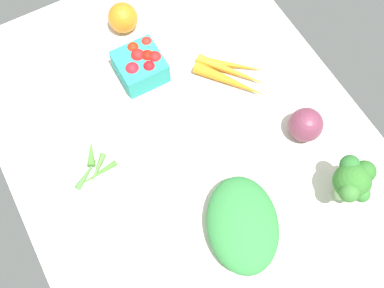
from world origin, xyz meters
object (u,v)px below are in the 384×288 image
Objects in this scene: leafy_greens_clump at (241,225)px; berry_basket at (141,65)px; red_onion_center at (306,125)px; broccoli_head at (353,181)px; okra_pile at (93,166)px; carrot_bunch at (232,75)px; heirloom_tomato_orange at (123,18)px.

berry_basket reaches higher than leafy_greens_clump.
leafy_greens_clump is 42.67cm from berry_basket.
leafy_greens_clump is (11.77, -23.49, -0.28)cm from red_onion_center.
broccoli_head is at bearing 80.33° from leafy_greens_clump.
berry_basket reaches higher than okra_pile.
okra_pile is 1.01× the size of berry_basket.
carrot_bunch is 37.68cm from okra_pile.
heirloom_tomato_orange is 0.70× the size of okra_pile.
heirloom_tomato_orange is 0.71× the size of berry_basket.
broccoli_head is 52.89cm from okra_pile.
carrot_bunch is at bearing 57.43° from berry_basket.
carrot_bunch is 1.77× the size of berry_basket.
heirloom_tomato_orange is (-44.95, -21.86, -0.10)cm from red_onion_center.
red_onion_center reaches higher than carrot_bunch.
carrot_bunch is at bearing 31.45° from heirloom_tomato_orange.
red_onion_center reaches higher than okra_pile.
carrot_bunch is 1.76× the size of okra_pile.
broccoli_head is (60.55, 20.85, 4.31)cm from heirloom_tomato_orange.
broccoli_head is at bearing 26.36° from berry_basket.
berry_basket is at bearing -142.10° from red_onion_center.
carrot_bunch is 21.12cm from berry_basket.
okra_pile is 25.61cm from berry_basket.
red_onion_center reaches higher than berry_basket.
heirloom_tomato_orange and berry_basket have the same top height.
red_onion_center is 0.41× the size of carrot_bunch.
heirloom_tomato_orange reaches higher than okra_pile.
berry_basket reaches higher than carrot_bunch.
broccoli_head is at bearing 19.00° from heirloom_tomato_orange.
broccoli_head is 1.14× the size of berry_basket.
red_onion_center is 26.27cm from leafy_greens_clump.
broccoli_head is 52.07cm from berry_basket.
red_onion_center reaches higher than heirloom_tomato_orange.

